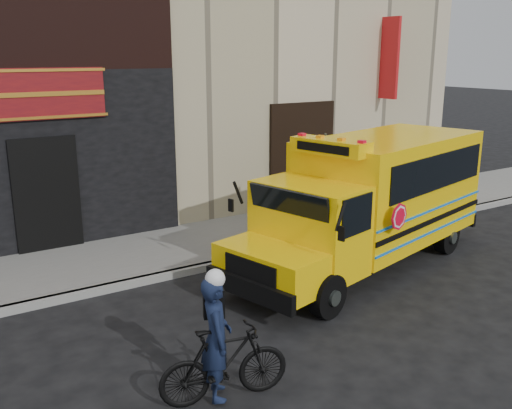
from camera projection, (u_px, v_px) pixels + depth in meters
The scene contains 7 objects.
ground at pixel (303, 307), 10.44m from camera, with size 120.00×120.00×0.00m, color black.
curb at pixel (232, 261), 12.54m from camera, with size 40.00×0.20×0.15m, color gray.
sidewalk at pixel (201, 242), 13.76m from camera, with size 40.00×3.00×0.15m, color slate.
school_bus at pixel (372, 196), 12.29m from camera, with size 7.21×3.74×2.92m.
sign_pole at pixel (324, 186), 13.20m from camera, with size 0.11×0.23×2.74m.
bicycle at pixel (224, 364), 7.53m from camera, with size 0.50×1.77×1.06m, color black.
cyclist at pixel (216, 341), 7.47m from camera, with size 0.62×0.41×1.70m, color #111A34.
Camera 1 is at (-5.87, -7.64, 4.51)m, focal length 40.00 mm.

